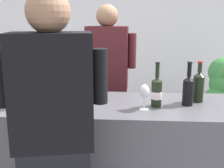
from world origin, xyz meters
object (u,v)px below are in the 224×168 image
(wine_bottle_4, at_px, (67,87))
(wine_bottle_0, at_px, (157,91))
(wine_glass, at_px, (144,92))
(wine_bottle_5, at_px, (44,82))
(wine_bottle_2, at_px, (21,90))
(wine_bottle_1, at_px, (188,89))
(person_guest, at_px, (56,159))
(wine_bottle_3, at_px, (199,86))
(person_server, at_px, (108,94))

(wine_bottle_4, bearing_deg, wine_bottle_0, -2.93)
(wine_bottle_0, relative_size, wine_glass, 1.80)
(wine_bottle_0, relative_size, wine_bottle_5, 1.03)
(wine_bottle_0, bearing_deg, wine_bottle_4, 177.07)
(wine_bottle_2, bearing_deg, wine_bottle_0, 6.15)
(wine_bottle_0, bearing_deg, wine_bottle_5, 165.88)
(wine_glass, bearing_deg, wine_bottle_1, 20.63)
(wine_bottle_0, relative_size, person_guest, 0.19)
(wine_bottle_3, xyz_separation_m, wine_glass, (-0.42, -0.22, 0.00))
(wine_bottle_3, bearing_deg, wine_bottle_0, -156.70)
(wine_bottle_3, distance_m, person_server, 0.97)
(wine_bottle_1, height_order, wine_bottle_3, wine_bottle_1)
(wine_bottle_5, relative_size, person_guest, 0.18)
(wine_bottle_2, relative_size, wine_glass, 2.03)
(wine_bottle_0, height_order, wine_bottle_2, wine_bottle_2)
(wine_bottle_0, distance_m, wine_bottle_4, 0.66)
(wine_bottle_1, distance_m, person_server, 0.96)
(wine_bottle_5, bearing_deg, wine_bottle_4, -39.37)
(wine_bottle_1, bearing_deg, person_guest, -141.47)
(wine_bottle_2, xyz_separation_m, person_server, (0.54, 0.82, -0.25))
(wine_bottle_0, bearing_deg, wine_bottle_1, 10.70)
(wine_bottle_4, height_order, person_server, person_server)
(wine_bottle_0, height_order, wine_bottle_1, wine_bottle_0)
(wine_bottle_4, height_order, wine_glass, wine_bottle_4)
(wine_bottle_3, height_order, person_guest, person_guest)
(wine_bottle_4, bearing_deg, wine_bottle_2, -155.39)
(person_guest, bearing_deg, wine_bottle_1, 38.53)
(person_server, bearing_deg, wine_bottle_3, -37.97)
(wine_bottle_5, bearing_deg, wine_bottle_2, -101.60)
(person_guest, bearing_deg, wine_bottle_5, 110.22)
(wine_bottle_0, relative_size, wine_bottle_2, 0.89)
(wine_bottle_3, bearing_deg, wine_bottle_1, -134.66)
(wine_bottle_0, distance_m, wine_glass, 0.12)
(person_guest, bearing_deg, wine_glass, 46.98)
(wine_bottle_1, bearing_deg, wine_glass, -159.37)
(wine_bottle_5, xyz_separation_m, wine_glass, (0.80, -0.30, 0.01))
(wine_bottle_1, relative_size, person_server, 0.19)
(wine_bottle_1, distance_m, wine_bottle_5, 1.13)
(wine_bottle_2, height_order, person_server, person_server)
(wine_glass, xyz_separation_m, person_guest, (-0.49, -0.53, -0.24))
(wine_bottle_2, distance_m, person_guest, 0.67)
(wine_bottle_0, relative_size, wine_bottle_4, 0.94)
(wine_bottle_0, xyz_separation_m, wine_bottle_2, (-0.96, -0.10, 0.02))
(wine_bottle_2, relative_size, person_server, 0.21)
(wine_bottle_2, bearing_deg, person_server, 56.56)
(wine_bottle_2, height_order, person_guest, person_guest)
(wine_bottle_3, distance_m, wine_bottle_5, 1.22)
(wine_glass, bearing_deg, person_server, 112.00)
(wine_bottle_3, distance_m, wine_bottle_4, 0.99)
(wine_bottle_2, xyz_separation_m, wine_glass, (0.86, 0.03, -0.01))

